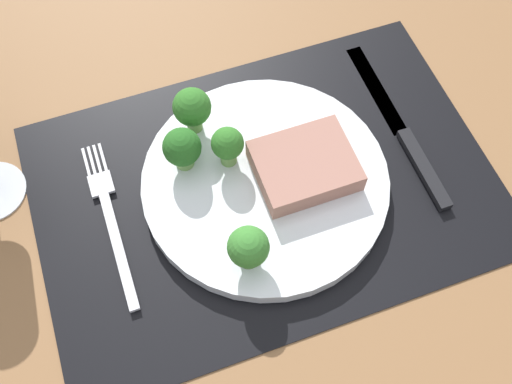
{
  "coord_description": "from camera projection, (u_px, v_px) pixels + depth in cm",
  "views": [
    {
      "loc": [
        -10.94,
        -27.64,
        54.62
      ],
      "look_at": [
        -1.44,
        -1.19,
        1.9
      ],
      "focal_mm": 41.71,
      "sensor_mm": 36.0,
      "label": 1
    }
  ],
  "objects": [
    {
      "name": "placemat",
      "position": [
        265.0,
        186.0,
        0.62
      ],
      "size": [
        47.26,
        32.32,
        0.3
      ],
      "primitive_type": "cube",
      "color": "black",
      "rests_on": "ground_plane"
    },
    {
      "name": "broccoli_near_fork",
      "position": [
        248.0,
        248.0,
        0.54
      ],
      "size": [
        3.92,
        3.92,
        5.17
      ],
      "color": "#5B8942",
      "rests_on": "plate"
    },
    {
      "name": "ground_plane",
      "position": [
        265.0,
        194.0,
        0.63
      ],
      "size": [
        140.0,
        110.0,
        3.0
      ],
      "primitive_type": "cube",
      "color": "brown"
    },
    {
      "name": "broccoli_near_steak",
      "position": [
        192.0,
        108.0,
        0.6
      ],
      "size": [
        3.99,
        3.99,
        5.67
      ],
      "color": "#5B8942",
      "rests_on": "plate"
    },
    {
      "name": "broccoli_front_edge",
      "position": [
        228.0,
        145.0,
        0.59
      ],
      "size": [
        3.32,
        3.32,
        4.93
      ],
      "color": "#6B994C",
      "rests_on": "plate"
    },
    {
      "name": "knife",
      "position": [
        405.0,
        136.0,
        0.64
      ],
      "size": [
        1.8,
        23.0,
        0.8
      ],
      "rotation": [
        0.0,
        0.0,
        -0.03
      ],
      "color": "black",
      "rests_on": "placemat"
    },
    {
      "name": "fork",
      "position": [
        111.0,
        220.0,
        0.6
      ],
      "size": [
        2.4,
        19.2,
        0.5
      ],
      "rotation": [
        0.0,
        0.0,
        0.03
      ],
      "color": "silver",
      "rests_on": "placemat"
    },
    {
      "name": "steak",
      "position": [
        305.0,
        166.0,
        0.6
      ],
      "size": [
        9.85,
        8.11,
        2.43
      ],
      "primitive_type": "cube",
      "rotation": [
        0.0,
        0.0,
        -0.0
      ],
      "color": "#9E6B5B",
      "rests_on": "plate"
    },
    {
      "name": "plate",
      "position": [
        265.0,
        182.0,
        0.61
      ],
      "size": [
        25.38,
        25.38,
        1.6
      ],
      "primitive_type": "cylinder",
      "color": "silver",
      "rests_on": "placemat"
    },
    {
      "name": "broccoli_center",
      "position": [
        182.0,
        148.0,
        0.59
      ],
      "size": [
        3.91,
        3.91,
        5.02
      ],
      "color": "#6B994C",
      "rests_on": "plate"
    }
  ]
}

